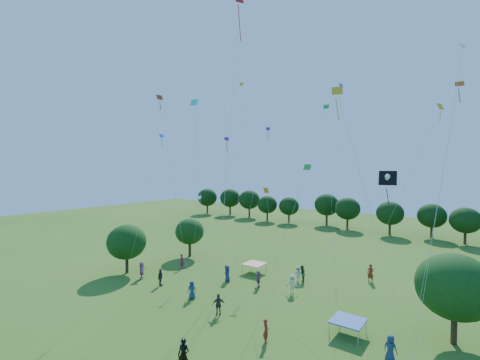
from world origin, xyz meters
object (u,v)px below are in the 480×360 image
object	(u,v)px
near_tree_north	(190,231)
pirate_kite	(386,180)
tent_blue	(348,321)
tent_red_stripe	(254,264)
near_tree_west	(127,242)
man_in_black	(184,355)
red_high_kite	(236,52)
near_tree_east	(455,287)

from	to	relation	value
near_tree_north	pirate_kite	distance (m)	27.54
tent_blue	pirate_kite	world-z (taller)	pirate_kite
tent_red_stripe	tent_blue	bearing A→B (deg)	-29.85
near_tree_west	man_in_black	world-z (taller)	near_tree_west
tent_red_stripe	red_high_kite	size ratio (longest dim) A/B	0.09
pirate_kite	red_high_kite	size ratio (longest dim) A/B	0.41
tent_blue	tent_red_stripe	bearing A→B (deg)	150.15
near_tree_west	near_tree_north	bearing A→B (deg)	84.92
near_tree_east	pirate_kite	world-z (taller)	pirate_kite
near_tree_north	tent_red_stripe	distance (m)	11.26
near_tree_north	tent_red_stripe	size ratio (longest dim) A/B	2.36
pirate_kite	red_high_kite	distance (m)	16.46
man_in_black	red_high_kite	bearing A→B (deg)	88.93
tent_red_stripe	tent_blue	size ratio (longest dim) A/B	1.00
near_tree_east	tent_red_stripe	distance (m)	20.03
near_tree_east	pirate_kite	size ratio (longest dim) A/B	0.59
tent_blue	man_in_black	world-z (taller)	man_in_black
tent_blue	red_high_kite	xyz separation A→B (m)	(-10.05, -0.10, 21.17)
tent_blue	man_in_black	distance (m)	11.85
tent_blue	pirate_kite	bearing A→B (deg)	57.10
near_tree_north	near_tree_east	xyz separation A→B (m)	(30.31, -4.96, 0.55)
near_tree_west	near_tree_east	bearing A→B (deg)	7.84
near_tree_north	tent_red_stripe	xyz separation A→B (m)	(10.99, -0.57, -2.38)
near_tree_west	pirate_kite	bearing A→B (deg)	8.38
pirate_kite	red_high_kite	world-z (taller)	red_high_kite
red_high_kite	pirate_kite	bearing A→B (deg)	13.64
red_high_kite	near_tree_north	bearing A→B (deg)	149.76
near_tree_west	red_high_kite	world-z (taller)	red_high_kite
man_in_black	tent_blue	bearing A→B (deg)	35.76
pirate_kite	near_tree_north	bearing A→B (deg)	168.40
near_tree_north	tent_red_stripe	world-z (taller)	near_tree_north
tent_blue	red_high_kite	size ratio (longest dim) A/B	0.09
near_tree_west	near_tree_east	world-z (taller)	near_tree_east
near_tree_north	tent_blue	size ratio (longest dim) A/B	2.36
tent_red_stripe	man_in_black	xyz separation A→B (m)	(6.59, -17.42, -0.07)
near_tree_west	tent_red_stripe	bearing A→B (deg)	36.30
near_tree_west	tent_red_stripe	distance (m)	14.88
tent_red_stripe	man_in_black	bearing A→B (deg)	-69.27
red_high_kite	man_in_black	bearing A→B (deg)	-70.17
near_tree_west	man_in_black	distance (m)	20.54
near_tree_north	tent_blue	xyz separation A→B (m)	(24.10, -8.09, -2.38)
near_tree_north	red_high_kite	size ratio (longest dim) A/B	0.20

